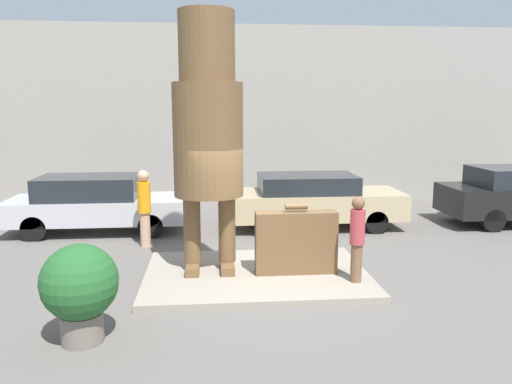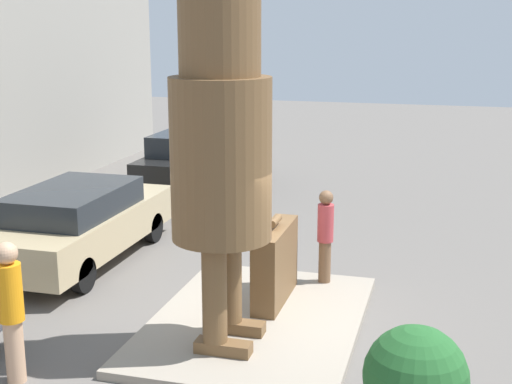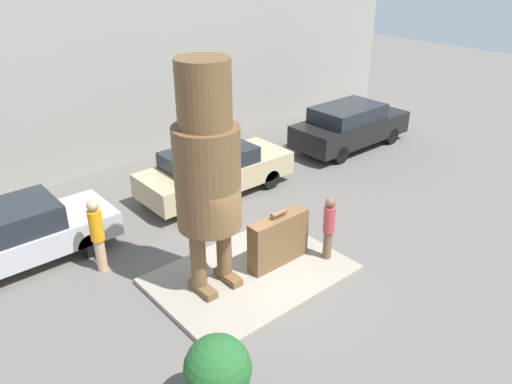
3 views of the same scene
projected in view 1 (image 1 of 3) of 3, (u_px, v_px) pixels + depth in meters
The scene contains 10 objects.
ground_plane at pixel (256, 278), 9.64m from camera, with size 60.00×60.00×0.00m, color #605B56.
pedestal at pixel (256, 275), 9.63m from camera, with size 4.26×3.00×0.12m.
building_backdrop at pixel (235, 115), 17.01m from camera, with size 28.00×0.60×5.93m.
statue_figure at pixel (208, 123), 9.28m from camera, with size 1.31×1.31×4.85m.
giant_suitcase at pixel (296, 242), 9.50m from camera, with size 1.55×0.37×1.35m.
tourist at pixel (357, 236), 8.95m from camera, with size 0.27×0.27×1.57m.
parked_car_silver at pixel (96, 203), 13.03m from camera, with size 4.56×1.71×1.49m.
parked_car_tan at pixel (313, 200), 13.54m from camera, with size 4.67×1.80×1.45m.
planter_pot at pixel (80, 287), 6.91m from camera, with size 1.07×1.07×1.42m.
worker_hivis at pixel (144, 205), 11.65m from camera, with size 0.31×0.31×1.82m.
Camera 1 is at (-0.84, -9.17, 3.29)m, focal length 35.00 mm.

